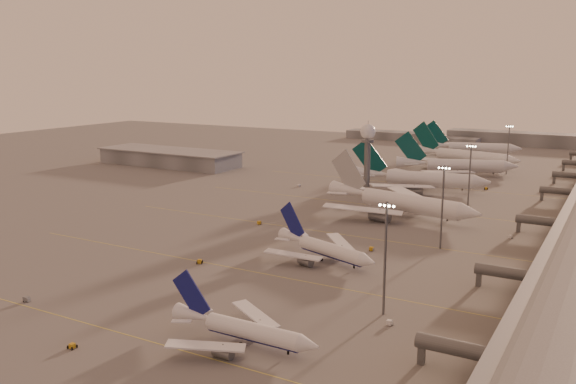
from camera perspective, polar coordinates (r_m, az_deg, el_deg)
The scene contains 26 objects.
ground at distance 163.78m, azimuth -10.60°, elevation -7.31°, with size 700.00×700.00×0.00m, color #585556.
taxiway_markings at distance 194.99m, azimuth 7.02°, elevation -4.15°, with size 180.00×185.25×0.02m.
hangar at distance 343.01m, azimuth -11.03°, elevation 3.21°, with size 82.00×27.00×8.50m.
radar_tower at distance 258.49m, azimuth 7.46°, elevation 4.41°, with size 6.40×6.40×31.10m.
mast_a at distance 131.29m, azimuth 9.09°, elevation -5.70°, with size 3.60×0.56×25.00m.
mast_b at distance 183.06m, azimuth 14.25°, elevation -1.02°, with size 3.60×0.56×25.00m.
mast_c at distance 236.75m, azimuth 16.63°, elevation 1.63°, with size 3.60×0.56×25.00m.
mast_d at distance 324.66m, azimuth 19.90°, elevation 3.96°, with size 3.60×0.56×25.00m.
distant_horizon at distance 456.47m, azimuth 16.90°, elevation 4.88°, with size 165.00×37.50×9.00m.
narrowbody_near at distance 119.98m, azimuth -4.21°, elevation -12.94°, with size 33.18×26.52×12.97m.
narrowbody_mid at distance 169.17m, azimuth 3.47°, elevation -5.49°, with size 35.19×27.60×14.29m.
widebody_white at distance 223.07m, azimuth 10.51°, elevation -1.26°, with size 61.81×48.96×22.11m.
greentail_a at distance 272.16m, azimuth 12.28°, elevation 0.96°, with size 60.11×48.22×21.92m.
greentail_b at distance 314.39m, azimuth 15.49°, elevation 2.19°, with size 57.48×45.62×21.78m.
greentail_c at distance 346.99m, azimuth 16.15°, elevation 3.02°, with size 62.58×50.00×23.06m.
greentail_d at distance 389.77m, azimuth 16.86°, elevation 3.82°, with size 57.50×45.88×21.28m.
gsv_truck_a at distance 152.54m, azimuth -23.16°, elevation -9.00°, with size 6.33×3.30×2.43m.
gsv_tug_near at distance 126.01m, azimuth -19.54°, elevation -13.44°, with size 1.94×3.24×0.92m.
gsv_catering_a at distance 129.93m, azimuth 9.57°, elevation -11.36°, with size 5.20×2.57×4.22m.
gsv_tug_mid at distance 168.82m, azimuth -8.27°, elevation -6.47°, with size 3.66×4.23×1.04m.
gsv_truck_b at distance 179.77m, azimuth 7.96°, elevation -5.13°, with size 5.84×2.37×2.32m.
gsv_truck_c at distance 208.25m, azimuth -2.60°, elevation -2.71°, with size 5.14×6.19×2.43m.
gsv_catering_b at distance 203.08m, azimuth 20.18°, elevation -3.56°, with size 5.33×3.62×4.01m.
gsv_tug_far at distance 245.84m, azimuth 9.56°, elevation -0.84°, with size 3.48×4.13×1.02m.
gsv_truck_d at distance 274.74m, azimuth 1.09°, elevation 0.75°, with size 3.59×6.04×2.30m.
gsv_tug_hangar at distance 281.93m, azimuth 18.05°, elevation 0.32°, with size 3.84×2.65×1.01m.
Camera 1 is at (100.92, -118.01, 52.07)m, focal length 38.00 mm.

